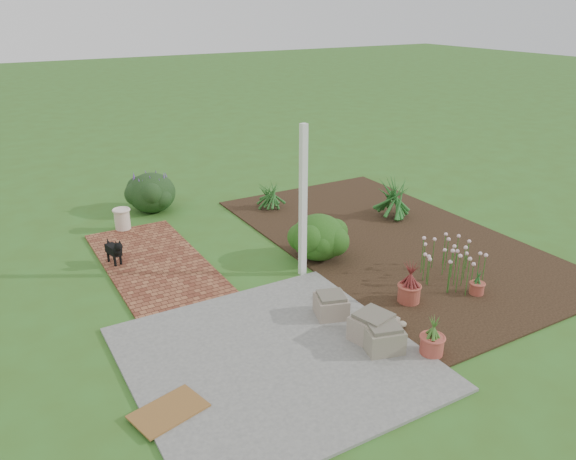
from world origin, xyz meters
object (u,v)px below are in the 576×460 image
stone_trough_near (373,328)px  cream_ceramic_urn (122,219)px  evergreen_shrub (319,236)px  black_dog (114,250)px

stone_trough_near → cream_ceramic_urn: bearing=108.3°
cream_ceramic_urn → evergreen_shrub: (2.62, -3.01, 0.19)m
black_dog → stone_trough_near: bearing=-72.7°
stone_trough_near → evergreen_shrub: (0.79, 2.54, 0.23)m
stone_trough_near → cream_ceramic_urn: (-1.83, 5.55, 0.03)m
evergreen_shrub → black_dog: bearing=154.7°
stone_trough_near → black_dog: bearing=120.3°
stone_trough_near → cream_ceramic_urn: 5.84m
cream_ceramic_urn → black_dog: bearing=-108.9°
black_dog → cream_ceramic_urn: (0.52, 1.53, -0.06)m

